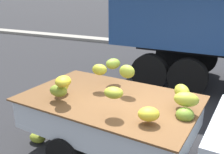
% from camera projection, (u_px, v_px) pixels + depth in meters
% --- Properties ---
extents(curb_strip, '(80.00, 0.80, 0.16)m').
position_uv_depth(curb_strip, '(210.00, 50.00, 12.24)').
color(curb_strip, gray).
rests_on(curb_strip, ground).
extents(fallen_banana_bunch_near_tailgate, '(0.35, 0.22, 0.19)m').
position_uv_depth(fallen_banana_bunch_near_tailgate, '(38.00, 138.00, 5.00)').
color(fallen_banana_bunch_near_tailgate, olive).
rests_on(fallen_banana_bunch_near_tailgate, ground).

